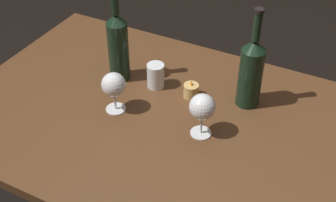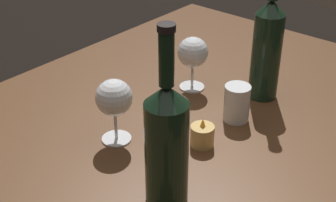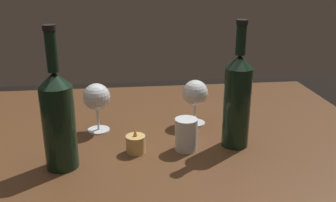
{
  "view_description": "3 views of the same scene",
  "coord_description": "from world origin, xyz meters",
  "px_view_note": "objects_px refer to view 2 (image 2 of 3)",
  "views": [
    {
      "loc": [
        0.56,
        -0.99,
        1.7
      ],
      "look_at": [
        0.05,
        0.01,
        0.8
      ],
      "focal_mm": 48.58,
      "sensor_mm": 36.0,
      "label": 1
    },
    {
      "loc": [
        0.78,
        0.65,
        1.36
      ],
      "look_at": [
        0.07,
        0.04,
        0.81
      ],
      "focal_mm": 52.45,
      "sensor_mm": 36.0,
      "label": 2
    },
    {
      "loc": [
        0.09,
        1.05,
        1.21
      ],
      "look_at": [
        -0.03,
        0.09,
        0.86
      ],
      "focal_mm": 40.76,
      "sensor_mm": 36.0,
      "label": 3
    }
  ],
  "objects_px": {
    "votive_candle": "(202,136)",
    "wine_glass_left": "(114,99)",
    "wine_bottle_second": "(167,142)",
    "wine_glass_right": "(193,53)",
    "wine_bottle": "(267,47)",
    "water_tumbler": "(237,105)"
  },
  "relations": [
    {
      "from": "water_tumbler",
      "to": "votive_candle",
      "type": "relative_size",
      "value": 1.32
    },
    {
      "from": "wine_bottle_second",
      "to": "water_tumbler",
      "type": "xyz_separation_m",
      "value": [
        -0.32,
        -0.06,
        -0.09
      ]
    },
    {
      "from": "wine_bottle",
      "to": "wine_bottle_second",
      "type": "xyz_separation_m",
      "value": [
        0.46,
        0.07,
        -0.01
      ]
    },
    {
      "from": "wine_glass_left",
      "to": "wine_bottle_second",
      "type": "xyz_separation_m",
      "value": [
        0.08,
        0.21,
        0.03
      ]
    },
    {
      "from": "wine_bottle",
      "to": "votive_candle",
      "type": "xyz_separation_m",
      "value": [
        0.27,
        0.01,
        -0.11
      ]
    },
    {
      "from": "wine_glass_right",
      "to": "wine_bottle",
      "type": "distance_m",
      "value": 0.19
    },
    {
      "from": "wine_glass_left",
      "to": "wine_glass_right",
      "type": "bearing_deg",
      "value": -176.0
    },
    {
      "from": "wine_bottle",
      "to": "wine_bottle_second",
      "type": "relative_size",
      "value": 0.99
    },
    {
      "from": "wine_bottle",
      "to": "wine_bottle_second",
      "type": "height_order",
      "value": "wine_bottle_second"
    },
    {
      "from": "wine_glass_left",
      "to": "wine_glass_right",
      "type": "height_order",
      "value": "wine_glass_left"
    },
    {
      "from": "wine_glass_right",
      "to": "water_tumbler",
      "type": "height_order",
      "value": "wine_glass_right"
    },
    {
      "from": "votive_candle",
      "to": "wine_glass_left",
      "type": "bearing_deg",
      "value": -55.81
    },
    {
      "from": "wine_bottle_second",
      "to": "wine_glass_right",
      "type": "bearing_deg",
      "value": -148.14
    },
    {
      "from": "wine_bottle_second",
      "to": "wine_glass_left",
      "type": "bearing_deg",
      "value": -109.69
    },
    {
      "from": "votive_candle",
      "to": "wine_glass_right",
      "type": "bearing_deg",
      "value": -137.15
    },
    {
      "from": "wine_glass_left",
      "to": "wine_bottle_second",
      "type": "distance_m",
      "value": 0.23
    },
    {
      "from": "wine_bottle_second",
      "to": "votive_candle",
      "type": "height_order",
      "value": "wine_bottle_second"
    },
    {
      "from": "wine_glass_right",
      "to": "water_tumbler",
      "type": "xyz_separation_m",
      "value": [
        0.06,
        0.18,
        -0.06
      ]
    },
    {
      "from": "wine_glass_left",
      "to": "votive_candle",
      "type": "relative_size",
      "value": 2.2
    },
    {
      "from": "votive_candle",
      "to": "water_tumbler",
      "type": "bearing_deg",
      "value": -178.98
    },
    {
      "from": "wine_glass_left",
      "to": "wine_glass_right",
      "type": "distance_m",
      "value": 0.3
    },
    {
      "from": "wine_glass_left",
      "to": "water_tumbler",
      "type": "height_order",
      "value": "wine_glass_left"
    }
  ]
}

